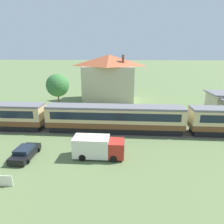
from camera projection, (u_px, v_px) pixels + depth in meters
The scene contains 7 objects.
ground_plane at pixel (127, 130), 30.68m from camera, with size 600.00×600.00×0.00m, color #607547.
passenger_train at pixel (117, 117), 29.49m from camera, with size 62.22×3.11×3.97m.
railway_track at pixel (56, 130), 30.77m from camera, with size 114.92×3.60×0.04m.
station_house_terracotta_roof at pixel (109, 77), 48.84m from camera, with size 13.09×8.75×10.97m.
parked_car_black at pixel (25, 152), 22.46m from camera, with size 2.32×4.28×1.29m.
delivery_truck_red at pixel (98, 147), 22.42m from camera, with size 5.69×2.25×2.41m.
yard_tree_1 at pixel (58, 85), 41.34m from camera, with size 4.72×4.72×7.26m.
Camera 1 is at (-0.30, -28.71, 11.42)m, focal length 32.00 mm.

